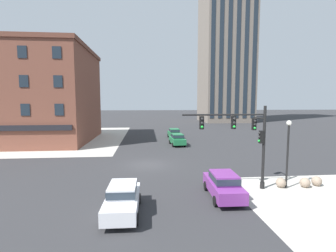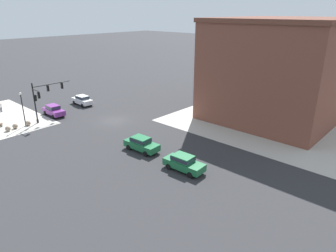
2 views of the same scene
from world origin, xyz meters
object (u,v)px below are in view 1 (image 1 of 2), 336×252
Objects in this scene: traffic_signal_main at (247,136)px; bollard_sphere_curb_a at (281,183)px; bollard_sphere_curb_c at (317,181)px; bollard_sphere_curb_b at (305,183)px; street_lamp_corner_near at (288,146)px; car_main_southbound_near at (223,184)px; car_main_northbound_far at (177,139)px; car_main_northbound_near at (123,198)px; car_cross_eastbound at (174,133)px.

traffic_signal_main is 8.35× the size of bollard_sphere_curb_a.
bollard_sphere_curb_b is at bearing -166.66° from bollard_sphere_curb_c.
bollard_sphere_curb_c is 0.15× the size of street_lamp_corner_near.
bollard_sphere_curb_c is at bearing 6.73° from street_lamp_corner_near.
bollard_sphere_curb_a is 1.00× the size of bollard_sphere_curb_b.
car_main_southbound_near reaches higher than bollard_sphere_curb_b.
car_main_northbound_far is (-2.71, 18.22, -2.93)m from traffic_signal_main.
bollard_sphere_curb_a is at bearing 17.27° from car_main_southbound_near.
bollard_sphere_curb_c is (5.51, -0.02, -3.49)m from traffic_signal_main.
traffic_signal_main is 1.37× the size of car_main_northbound_near.
street_lamp_corner_near reaches higher than bollard_sphere_curb_c.
traffic_signal_main reaches higher than street_lamp_corner_near.
bollard_sphere_curb_c is at bearing 11.86° from car_main_southbound_near.
car_main_northbound_near and car_main_southbound_near have the same top height.
traffic_signal_main is 4.37m from bollard_sphere_curb_a.
car_main_northbound_far is (5.87, 21.62, 0.00)m from car_main_northbound_near.
car_main_northbound_near is 22.40m from car_main_northbound_far.
car_main_northbound_far is 6.79m from car_cross_eastbound.
traffic_signal_main is 3.02m from street_lamp_corner_near.
street_lamp_corner_near is (-2.58, -0.30, 2.79)m from bollard_sphere_curb_c.
car_main_southbound_near is (-2.21, -1.64, -2.93)m from traffic_signal_main.
street_lamp_corner_near is 19.50m from car_main_northbound_far.
car_main_southbound_near reaches higher than bollard_sphere_curb_c.
bollard_sphere_curb_a is at bearing 146.85° from street_lamp_corner_near.
traffic_signal_main is 4.02m from car_main_southbound_near.
bollard_sphere_curb_a is 0.16× the size of car_cross_eastbound.
bollard_sphere_curb_b is at bearing 13.53° from car_main_northbound_near.
traffic_signal_main is 5.63m from bollard_sphere_curb_b.
car_main_northbound_near is at bearing -102.32° from car_cross_eastbound.
car_main_northbound_far is at bearing 114.25° from bollard_sphere_curb_c.
car_main_northbound_far and car_main_southbound_near have the same top height.
traffic_signal_main is 8.35× the size of bollard_sphere_curb_c.
traffic_signal_main is at bearing -84.58° from car_cross_eastbound.
car_cross_eastbound is (0.34, 6.78, 0.00)m from car_main_northbound_far.
car_main_northbound_near is at bearing -105.18° from car_main_northbound_far.
car_main_northbound_near is (-14.08, -3.38, 0.55)m from bollard_sphere_curb_c.
bollard_sphere_curb_a is 25.63m from car_cross_eastbound.
bollard_sphere_curb_b is 0.16× the size of car_cross_eastbound.
bollard_sphere_curb_a is 2.88m from bollard_sphere_curb_c.
car_main_northbound_far is at bearing 91.45° from car_main_southbound_near.
traffic_signal_main is at bearing 36.55° from car_main_southbound_near.
car_main_northbound_near is 0.99× the size of car_main_northbound_far.
car_main_northbound_near is at bearing -163.74° from bollard_sphere_curb_a.
bollard_sphere_curb_c is at bearing -0.17° from traffic_signal_main.
bollard_sphere_curb_b is at bearing -74.99° from car_cross_eastbound.
bollard_sphere_curb_a is 11.68m from car_main_northbound_near.
street_lamp_corner_near is at bearing 14.99° from car_main_northbound_near.
car_main_northbound_far reaches higher than bollard_sphere_curb_c.
car_main_southbound_near is (6.37, 1.76, 0.00)m from car_main_northbound_near.
car_main_northbound_near reaches higher than bollard_sphere_curb_c.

